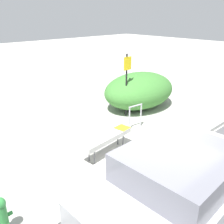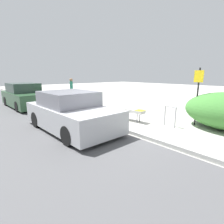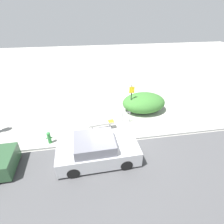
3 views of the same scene
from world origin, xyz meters
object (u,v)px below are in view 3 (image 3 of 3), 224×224
Objects in this scene: bike_rack at (126,116)px; parked_car_near at (97,151)px; bench at (101,124)px; sign_post at (131,97)px; fire_hydrant at (49,137)px.

parked_car_near reaches higher than bike_rack.
bench is 2.63m from parked_car_near.
fire_hydrant is (-5.44, -2.34, -0.98)m from sign_post.
parked_car_near is at bearing -125.35° from bike_rack.
parked_car_near is (2.64, -1.79, 0.24)m from fire_hydrant.
bike_rack is (1.76, 0.57, 0.03)m from bench.
sign_post reaches higher than bench.
bench is 2.05× the size of bike_rack.
bike_rack reaches higher than bench.
bench is at bearing -161.93° from bike_rack.
bike_rack is 3.86m from parked_car_near.
bike_rack is 1.43m from sign_post.
sign_post is (0.57, 0.97, 0.88)m from bike_rack.
bench is at bearing 14.21° from fire_hydrant.
bike_rack is 1.08× the size of fire_hydrant.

